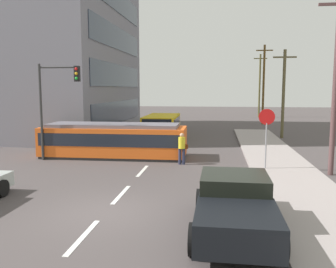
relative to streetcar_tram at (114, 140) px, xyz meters
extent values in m
plane|color=#4A4342|center=(2.40, 0.62, -1.02)|extent=(120.00, 120.00, 0.00)
cube|color=#9F9390|center=(9.20, -3.38, -0.95)|extent=(3.20, 36.00, 0.14)
cube|color=silver|center=(2.40, -11.38, -1.01)|extent=(0.16, 2.40, 0.01)
cube|color=silver|center=(2.40, -7.38, -1.01)|extent=(0.16, 2.40, 0.01)
cube|color=silver|center=(2.40, -3.38, -1.01)|extent=(0.16, 2.40, 0.01)
cube|color=silver|center=(2.40, 6.00, -1.01)|extent=(0.16, 2.40, 0.01)
cube|color=silver|center=(2.40, 12.00, -1.01)|extent=(0.16, 2.40, 0.01)
cube|color=slate|center=(-11.04, 11.36, 10.18)|extent=(16.61, 17.71, 22.40)
cube|color=#2D3847|center=(-2.70, 11.36, 0.90)|extent=(0.06, 15.06, 1.92)
cube|color=#2D3847|center=(-2.70, 11.36, 4.10)|extent=(0.06, 15.06, 1.92)
cube|color=#2D3847|center=(-2.70, 11.36, 7.30)|extent=(0.06, 15.06, 1.92)
cube|color=#2D3847|center=(-2.70, 11.36, 10.50)|extent=(0.06, 15.06, 1.92)
cube|color=orange|center=(0.00, 0.00, -0.06)|extent=(8.41, 2.61, 1.62)
cube|color=#2D2D2D|center=(0.00, 0.00, -0.94)|extent=(8.24, 2.48, 0.15)
cube|color=slate|center=(0.00, 0.00, 0.85)|extent=(7.56, 2.23, 0.20)
cube|color=#1E232D|center=(0.00, 0.00, 0.14)|extent=(8.07, 2.65, 0.71)
cube|color=yellow|center=(1.47, 9.11, 0.03)|extent=(2.56, 5.73, 1.50)
cube|color=black|center=(1.50, 6.31, 0.26)|extent=(2.25, 0.14, 0.90)
cube|color=black|center=(1.47, 9.11, 0.30)|extent=(2.59, 4.88, 0.60)
cylinder|color=black|center=(1.49, 7.28, -0.57)|extent=(2.56, 0.93, 0.90)
cylinder|color=black|center=(1.45, 10.94, -0.57)|extent=(2.56, 0.93, 0.90)
cylinder|color=#292C45|center=(4.04, -1.56, -0.59)|extent=(0.16, 0.16, 0.85)
cylinder|color=#292C45|center=(4.24, -1.56, -0.59)|extent=(0.16, 0.16, 0.85)
cylinder|color=yellow|center=(4.14, -1.56, 0.13)|extent=(0.36, 0.36, 0.60)
sphere|color=tan|center=(4.14, -1.56, 0.54)|extent=(0.22, 0.22, 0.22)
cube|color=#5D280D|center=(4.36, -1.51, -0.07)|extent=(0.22, 0.14, 0.24)
cube|color=black|center=(6.47, -10.59, -0.34)|extent=(2.03, 5.01, 0.65)
cube|color=black|center=(6.47, -10.04, 0.26)|extent=(1.91, 1.91, 0.55)
cube|color=black|center=(6.46, -11.96, 0.04)|extent=(2.01, 2.26, 0.12)
cylinder|color=black|center=(5.47, -9.08, -0.62)|extent=(0.28, 0.80, 0.80)
cylinder|color=black|center=(7.47, -9.09, -0.62)|extent=(0.28, 0.80, 0.80)
cylinder|color=black|center=(5.46, -12.08, -0.62)|extent=(0.28, 0.80, 0.80)
cylinder|color=black|center=(7.46, -12.09, -0.62)|extent=(0.28, 0.80, 0.80)
cylinder|color=black|center=(-1.91, -8.22, -0.70)|extent=(0.22, 0.64, 0.64)
cube|color=#29593F|center=(-2.88, 4.00, -0.50)|extent=(1.90, 4.52, 0.55)
cube|color=black|center=(-2.88, 3.85, -0.03)|extent=(1.70, 2.50, 0.40)
cylinder|color=black|center=(-3.81, 5.32, -0.70)|extent=(0.24, 0.65, 0.64)
cylinder|color=black|center=(-2.03, 5.37, -0.70)|extent=(0.24, 0.65, 0.64)
cylinder|color=black|center=(-3.74, 2.63, -0.70)|extent=(0.24, 0.65, 0.64)
cylinder|color=black|center=(-1.96, 2.68, -0.70)|extent=(0.24, 0.65, 0.64)
cylinder|color=gray|center=(8.31, -2.58, 0.22)|extent=(0.07, 0.07, 2.20)
cylinder|color=red|center=(8.31, -2.58, 1.62)|extent=(0.76, 0.04, 0.76)
cylinder|color=#333333|center=(-3.72, -1.36, 1.65)|extent=(0.14, 0.14, 5.33)
cylinder|color=#333333|center=(-2.64, -1.36, 4.11)|extent=(2.15, 0.10, 0.10)
cube|color=black|center=(-1.57, -1.36, 3.76)|extent=(0.28, 0.24, 0.84)
sphere|color=red|center=(-1.57, -1.49, 4.01)|extent=(0.16, 0.16, 0.16)
sphere|color=gold|center=(-1.57, -1.49, 3.76)|extent=(0.16, 0.16, 0.16)
sphere|color=green|center=(-1.57, -1.49, 3.51)|extent=(0.16, 0.16, 0.16)
cylinder|color=brown|center=(11.22, -3.00, 3.12)|extent=(0.24, 0.24, 8.27)
cylinder|color=brown|center=(11.22, 9.89, 2.51)|extent=(0.24, 0.24, 7.05)
cube|color=brown|center=(11.22, 9.89, 5.43)|extent=(1.80, 0.12, 0.12)
cylinder|color=brown|center=(11.03, 21.33, 3.35)|extent=(0.24, 0.24, 8.74)
cube|color=brown|center=(11.03, 21.33, 7.12)|extent=(1.80, 0.12, 0.12)
cylinder|color=brown|center=(11.75, 31.50, 3.31)|extent=(0.24, 0.24, 8.66)
cube|color=brown|center=(11.75, 31.50, 7.05)|extent=(1.80, 0.12, 0.12)
camera|label=1|loc=(5.93, -20.42, 2.97)|focal=38.98mm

